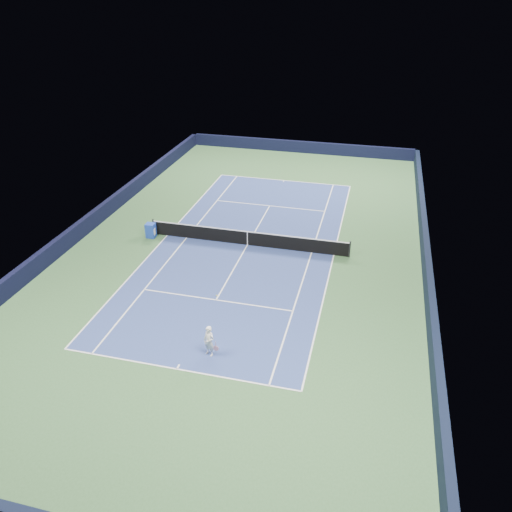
# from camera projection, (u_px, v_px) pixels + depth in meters

# --- Properties ---
(ground) EXTENTS (40.00, 40.00, 0.00)m
(ground) POSITION_uv_depth(u_px,v_px,m) (247.00, 245.00, 31.72)
(ground) COLOR #32572F
(ground) RESTS_ON ground
(wall_far) EXTENTS (22.00, 0.35, 1.10)m
(wall_far) POSITION_uv_depth(u_px,v_px,m) (300.00, 147.00, 48.22)
(wall_far) COLOR black
(wall_far) RESTS_ON ground
(wall_right) EXTENTS (0.35, 40.00, 1.10)m
(wall_right) POSITION_uv_depth(u_px,v_px,m) (426.00, 258.00, 29.14)
(wall_right) COLOR black
(wall_right) RESTS_ON ground
(wall_left) EXTENTS (0.35, 40.00, 1.10)m
(wall_left) POSITION_uv_depth(u_px,v_px,m) (93.00, 219.00, 33.76)
(wall_left) COLOR black
(wall_left) RESTS_ON ground
(court_surface) EXTENTS (10.97, 23.77, 0.01)m
(court_surface) POSITION_uv_depth(u_px,v_px,m) (247.00, 245.00, 31.72)
(court_surface) COLOR navy
(court_surface) RESTS_ON ground
(baseline_far) EXTENTS (10.97, 0.08, 0.00)m
(baseline_far) POSITION_uv_depth(u_px,v_px,m) (284.00, 180.00, 41.77)
(baseline_far) COLOR white
(baseline_far) RESTS_ON ground
(baseline_near) EXTENTS (10.97, 0.08, 0.00)m
(baseline_near) POSITION_uv_depth(u_px,v_px,m) (177.00, 369.00, 21.66)
(baseline_near) COLOR white
(baseline_near) RESTS_ON ground
(sideline_doubles_right) EXTENTS (0.08, 23.77, 0.00)m
(sideline_doubles_right) POSITION_uv_depth(u_px,v_px,m) (334.00, 255.00, 30.54)
(sideline_doubles_right) COLOR white
(sideline_doubles_right) RESTS_ON ground
(sideline_doubles_left) EXTENTS (0.08, 23.77, 0.00)m
(sideline_doubles_left) POSITION_uv_depth(u_px,v_px,m) (167.00, 235.00, 32.88)
(sideline_doubles_left) COLOR white
(sideline_doubles_left) RESTS_ON ground
(sideline_singles_right) EXTENTS (0.08, 23.77, 0.00)m
(sideline_singles_right) POSITION_uv_depth(u_px,v_px,m) (312.00, 252.00, 30.84)
(sideline_singles_right) COLOR white
(sideline_singles_right) RESTS_ON ground
(sideline_singles_left) EXTENTS (0.08, 23.77, 0.00)m
(sideline_singles_left) POSITION_uv_depth(u_px,v_px,m) (187.00, 238.00, 32.59)
(sideline_singles_left) COLOR white
(sideline_singles_left) RESTS_ON ground
(service_line_far) EXTENTS (8.23, 0.08, 0.00)m
(service_line_far) POSITION_uv_depth(u_px,v_px,m) (270.00, 206.00, 37.13)
(service_line_far) COLOR white
(service_line_far) RESTS_ON ground
(service_line_near) EXTENTS (8.23, 0.08, 0.00)m
(service_line_near) POSITION_uv_depth(u_px,v_px,m) (216.00, 300.00, 26.30)
(service_line_near) COLOR white
(service_line_near) RESTS_ON ground
(center_service_line) EXTENTS (0.08, 12.80, 0.00)m
(center_service_line) POSITION_uv_depth(u_px,v_px,m) (247.00, 245.00, 31.71)
(center_service_line) COLOR white
(center_service_line) RESTS_ON ground
(center_mark_far) EXTENTS (0.08, 0.30, 0.00)m
(center_mark_far) POSITION_uv_depth(u_px,v_px,m) (284.00, 181.00, 41.64)
(center_mark_far) COLOR white
(center_mark_far) RESTS_ON ground
(center_mark_near) EXTENTS (0.08, 0.30, 0.00)m
(center_mark_near) POSITION_uv_depth(u_px,v_px,m) (178.00, 367.00, 21.79)
(center_mark_near) COLOR white
(center_mark_near) RESTS_ON ground
(tennis_net) EXTENTS (12.90, 0.10, 1.07)m
(tennis_net) POSITION_uv_depth(u_px,v_px,m) (247.00, 238.00, 31.47)
(tennis_net) COLOR black
(tennis_net) RESTS_ON ground
(sponsor_cube) EXTENTS (0.62, 0.55, 0.96)m
(sponsor_cube) POSITION_uv_depth(u_px,v_px,m) (151.00, 230.00, 32.46)
(sponsor_cube) COLOR #1D40B3
(sponsor_cube) RESTS_ON ground
(tennis_player) EXTENTS (0.78, 1.31, 2.59)m
(tennis_player) POSITION_uv_depth(u_px,v_px,m) (209.00, 341.00, 22.14)
(tennis_player) COLOR white
(tennis_player) RESTS_ON ground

